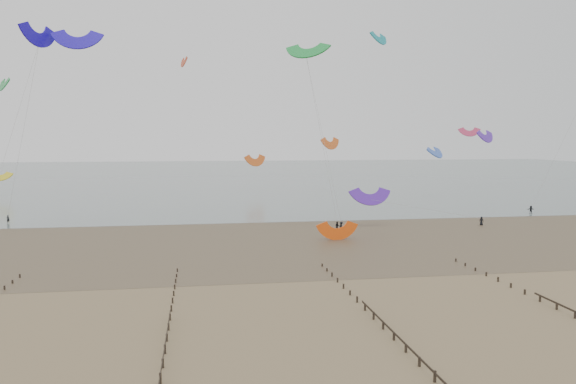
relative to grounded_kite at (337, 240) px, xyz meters
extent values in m
plane|color=brown|center=(-10.48, -29.92, 0.00)|extent=(500.00, 500.00, 0.00)
plane|color=#475654|center=(-10.48, 170.08, 0.03)|extent=(500.00, 500.00, 0.00)
plane|color=#473A28|center=(-10.48, 5.08, 0.01)|extent=(500.00, 500.00, 0.00)
ellipsoid|color=slate|center=(-28.48, -7.92, 0.01)|extent=(23.60, 14.36, 0.01)
ellipsoid|color=slate|center=(1.52, 8.08, 0.01)|extent=(33.64, 18.32, 0.01)
ellipsoid|color=slate|center=(34.52, 0.08, 0.01)|extent=(19.65, 13.67, 0.01)
ellipsoid|color=slate|center=(-50.48, 10.08, 0.01)|extent=(26.95, 14.22, 0.01)
cube|color=black|center=(-42.48, -23.18, 0.20)|extent=(0.16, 0.16, 0.51)
cube|color=black|center=(-42.48, -20.55, 0.19)|extent=(0.16, 0.16, 0.48)
cube|color=black|center=(-42.48, -17.92, 0.17)|extent=(0.16, 0.16, 0.45)
cube|color=black|center=(-24.48, -49.50, 0.35)|extent=(0.16, 0.16, 0.80)
cube|color=black|center=(-24.48, -46.86, 0.33)|extent=(0.16, 0.16, 0.77)
cube|color=black|center=(-24.48, -44.23, 0.32)|extent=(0.16, 0.16, 0.74)
cube|color=black|center=(-24.48, -41.60, 0.31)|extent=(0.16, 0.16, 0.71)
cube|color=black|center=(-24.48, -38.97, 0.29)|extent=(0.16, 0.16, 0.68)
cube|color=black|center=(-24.48, -36.34, 0.28)|extent=(0.16, 0.16, 0.65)
cube|color=black|center=(-24.48, -33.71, 0.26)|extent=(0.16, 0.16, 0.62)
cube|color=black|center=(-24.48, -31.07, 0.25)|extent=(0.16, 0.16, 0.59)
cube|color=black|center=(-24.48, -28.44, 0.23)|extent=(0.16, 0.16, 0.57)
cube|color=black|center=(-24.48, -25.81, 0.22)|extent=(0.16, 0.16, 0.54)
cube|color=black|center=(-24.48, -23.18, 0.20)|extent=(0.16, 0.16, 0.51)
cube|color=black|center=(-24.48, -20.55, 0.19)|extent=(0.16, 0.16, 0.48)
cube|color=black|center=(-24.48, -17.92, 0.17)|extent=(0.16, 0.16, 0.45)
cube|color=black|center=(-6.48, -52.13, 0.36)|extent=(0.16, 0.16, 0.83)
cube|color=black|center=(-6.48, -49.50, 0.35)|extent=(0.16, 0.16, 0.80)
cube|color=black|center=(-6.48, -46.86, 0.33)|extent=(0.16, 0.16, 0.77)
cube|color=black|center=(-6.48, -44.23, 0.32)|extent=(0.16, 0.16, 0.74)
cube|color=black|center=(-6.48, -41.60, 0.31)|extent=(0.16, 0.16, 0.71)
cube|color=black|center=(-6.48, -38.97, 0.29)|extent=(0.16, 0.16, 0.68)
cube|color=black|center=(-6.48, -36.34, 0.28)|extent=(0.16, 0.16, 0.65)
cube|color=black|center=(-6.48, -33.71, 0.26)|extent=(0.16, 0.16, 0.62)
cube|color=black|center=(-6.48, -31.07, 0.25)|extent=(0.16, 0.16, 0.59)
cube|color=black|center=(-6.48, -28.44, 0.23)|extent=(0.16, 0.16, 0.57)
cube|color=black|center=(-6.48, -25.81, 0.22)|extent=(0.16, 0.16, 0.54)
cube|color=black|center=(-6.48, -23.18, 0.20)|extent=(0.16, 0.16, 0.51)
cube|color=black|center=(-6.48, -20.55, 0.19)|extent=(0.16, 0.16, 0.48)
cube|color=black|center=(-6.48, -17.92, 0.17)|extent=(0.16, 0.16, 0.45)
cube|color=black|center=(-6.48, -51.67, 0.62)|extent=(0.06, 32.50, 0.18)
cube|color=black|center=(11.52, -41.60, 0.31)|extent=(0.16, 0.16, 0.71)
cube|color=black|center=(11.52, -38.97, 0.29)|extent=(0.16, 0.16, 0.68)
cube|color=black|center=(11.52, -36.34, 0.28)|extent=(0.16, 0.16, 0.65)
cube|color=black|center=(11.52, -33.71, 0.26)|extent=(0.16, 0.16, 0.62)
cube|color=black|center=(11.52, -31.07, 0.25)|extent=(0.16, 0.16, 0.59)
cube|color=black|center=(11.52, -28.44, 0.23)|extent=(0.16, 0.16, 0.57)
cube|color=black|center=(11.52, -25.81, 0.22)|extent=(0.16, 0.16, 0.54)
cube|color=black|center=(11.52, -23.18, 0.20)|extent=(0.16, 0.16, 0.51)
cube|color=black|center=(11.52, -20.55, 0.19)|extent=(0.16, 0.16, 0.48)
cube|color=black|center=(11.52, -17.92, 0.17)|extent=(0.16, 0.16, 0.45)
imported|color=black|center=(2.13, 8.42, 0.84)|extent=(0.89, 0.73, 1.68)
imported|color=black|center=(2.64, 7.67, 0.88)|extent=(1.26, 1.27, 1.76)
imported|color=black|center=(30.29, 10.50, 0.82)|extent=(0.94, 0.93, 1.64)
imported|color=black|center=(48.98, 24.11, 0.85)|extent=(1.60, 0.56, 1.70)
imported|color=black|center=(-57.88, 27.43, 0.77)|extent=(0.58, 0.41, 1.54)
camera|label=1|loc=(-21.82, -86.01, 16.15)|focal=35.00mm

